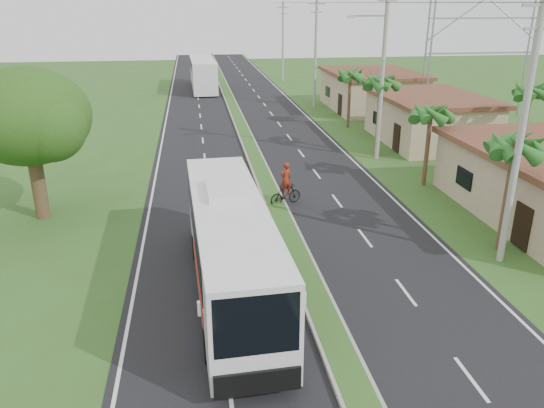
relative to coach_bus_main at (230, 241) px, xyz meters
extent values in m
plane|color=#34551F|center=(3.03, -0.95, -2.15)|extent=(180.00, 180.00, 0.00)
cube|color=black|center=(3.03, 19.05, -2.14)|extent=(14.00, 160.00, 0.02)
cube|color=gray|center=(3.03, 19.05, -2.05)|extent=(1.20, 160.00, 0.17)
cube|color=#34551F|center=(3.03, 19.05, -1.96)|extent=(0.95, 160.00, 0.02)
cube|color=silver|center=(-3.67, 19.05, -2.15)|extent=(0.12, 160.00, 0.01)
cube|color=silver|center=(9.73, 19.05, -2.15)|extent=(0.12, 160.00, 0.01)
cube|color=tan|center=(17.03, 21.05, -0.47)|extent=(7.00, 10.00, 3.35)
cube|color=#54281D|center=(17.03, 21.05, 1.36)|extent=(7.60, 10.60, 0.32)
cube|color=tan|center=(17.03, 35.05, -0.40)|extent=(8.00, 11.00, 3.50)
cube|color=#54281D|center=(17.03, 35.05, 1.51)|extent=(8.60, 11.60, 0.32)
cylinder|color=#473321|center=(12.03, 2.05, 0.35)|extent=(0.26, 0.26, 5.00)
cylinder|color=#473321|center=(12.43, 11.05, 0.15)|extent=(0.26, 0.26, 4.60)
cylinder|color=#473321|center=(11.83, 18.05, 0.55)|extent=(0.26, 0.26, 5.40)
cylinder|color=#473321|center=(12.33, 27.05, 0.25)|extent=(0.26, 0.26, 4.80)
cylinder|color=#473321|center=(20.53, 14.05, 0.45)|extent=(0.26, 0.26, 5.20)
cylinder|color=#473321|center=(-8.97, 9.05, -0.15)|extent=(0.70, 0.70, 4.00)
ellipsoid|color=#214612|center=(-8.97, 9.05, 3.05)|extent=(6.00, 6.00, 4.68)
sphere|color=#214612|center=(-10.37, 9.85, 2.55)|extent=(3.80, 3.80, 3.80)
sphere|color=#214612|center=(-7.77, 8.05, 2.75)|extent=(3.40, 3.40, 3.40)
cylinder|color=gray|center=(11.53, 1.05, 3.35)|extent=(0.28, 0.28, 11.00)
cube|color=gray|center=(11.53, 1.05, 8.05)|extent=(1.60, 0.12, 0.12)
cube|color=gray|center=(11.53, 1.05, 7.25)|extent=(1.20, 0.10, 0.10)
cylinder|color=gray|center=(11.53, 17.05, 3.85)|extent=(0.28, 0.28, 12.00)
cube|color=gray|center=(11.53, 17.05, 8.25)|extent=(1.20, 0.10, 0.10)
cube|color=gray|center=(10.33, 17.05, 7.35)|extent=(2.40, 0.10, 0.10)
cylinder|color=gray|center=(11.53, 37.05, 3.35)|extent=(0.28, 0.28, 11.00)
cube|color=gray|center=(11.53, 37.05, 8.05)|extent=(1.60, 0.12, 0.12)
cube|color=gray|center=(11.53, 37.05, 7.25)|extent=(1.20, 0.10, 0.10)
cylinder|color=gray|center=(11.53, 57.05, 3.10)|extent=(0.28, 0.28, 10.50)
cube|color=gray|center=(11.53, 57.05, 7.55)|extent=(1.60, 0.12, 0.12)
cube|color=gray|center=(11.53, 57.05, 6.75)|extent=(1.20, 0.10, 0.10)
cylinder|color=gray|center=(20.03, 28.55, 3.85)|extent=(0.18, 0.18, 12.00)
cylinder|color=gray|center=(30.03, 28.55, 3.85)|extent=(0.18, 0.18, 12.00)
cylinder|color=gray|center=(20.03, 29.55, 3.85)|extent=(0.18, 0.18, 12.00)
cylinder|color=gray|center=(30.03, 29.55, 3.85)|extent=(0.18, 0.18, 12.00)
cube|color=gray|center=(25.03, 29.05, 3.85)|extent=(10.00, 0.14, 0.14)
cube|color=gray|center=(25.03, 29.05, 6.85)|extent=(10.00, 0.14, 0.14)
cube|color=silver|center=(0.00, -0.06, -0.11)|extent=(2.99, 12.17, 3.17)
cube|color=black|center=(-0.02, 0.55, 0.59)|extent=(2.95, 9.76, 1.27)
cube|color=black|center=(0.24, -6.03, 0.40)|extent=(2.27, 0.23, 1.78)
cube|color=#A51D0D|center=(0.05, -1.26, -0.74)|extent=(2.77, 5.33, 0.55)
cube|color=#FFA915|center=(-0.01, 0.24, -1.00)|extent=(2.68, 3.12, 0.25)
cube|color=silver|center=(-0.05, 1.15, 1.62)|extent=(1.50, 2.47, 0.28)
cylinder|color=black|center=(-0.98, -3.92, -1.62)|extent=(0.36, 1.06, 1.05)
cylinder|color=black|center=(1.29, -3.83, -1.62)|extent=(0.36, 1.06, 1.05)
cylinder|color=black|center=(-1.26, 3.12, -1.62)|extent=(0.36, 1.06, 1.05)
cylinder|color=black|center=(1.01, 3.21, -1.62)|extent=(0.36, 1.06, 1.05)
cube|color=white|center=(0.34, 50.76, -0.17)|extent=(3.12, 13.06, 3.62)
cube|color=black|center=(0.33, 51.33, 0.92)|extent=(3.09, 9.67, 1.23)
cube|color=orange|center=(0.37, 49.63, -0.86)|extent=(3.02, 6.28, 0.40)
cylinder|color=black|center=(-0.78, 45.36, -1.61)|extent=(0.36, 1.09, 1.09)
cylinder|color=black|center=(1.71, 45.42, -1.61)|extent=(0.36, 1.09, 1.09)
cylinder|color=black|center=(-1.01, 55.54, -1.61)|extent=(0.36, 1.09, 1.09)
cylinder|color=black|center=(1.48, 55.59, -1.61)|extent=(0.36, 1.09, 1.09)
imported|color=black|center=(3.62, 8.95, -1.57)|extent=(1.98, 1.27, 1.15)
imported|color=maroon|center=(3.62, 8.95, -0.68)|extent=(0.79, 0.67, 1.84)
camera|label=1|loc=(-1.07, -17.58, 8.14)|focal=35.00mm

